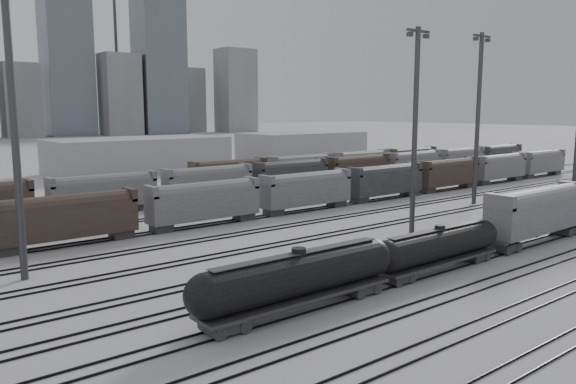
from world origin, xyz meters
TOP-DOWN VIEW (x-y plane):
  - ground at (0.00, 0.00)m, footprint 900.00×900.00m
  - tracks at (0.00, 17.50)m, footprint 220.00×71.50m
  - tank_car_a at (-19.11, 1.00)m, footprint 18.47×3.08m
  - tank_car_b at (-2.46, 1.00)m, footprint 16.59×2.76m
  - hopper_car_a at (15.20, 1.00)m, footprint 16.62×3.30m
  - light_mast_b at (-32.87, 21.87)m, footprint 4.02×0.64m
  - light_mast_c at (8.37, 12.91)m, footprint 3.84×0.61m
  - light_mast_d at (32.53, 20.30)m, footprint 4.18×0.67m
  - bg_string_near at (8.00, 32.00)m, footprint 151.00×3.00m
  - bg_string_mid at (18.00, 48.00)m, footprint 151.00×3.00m
  - bg_string_far at (35.50, 56.00)m, footprint 66.00×3.00m
  - warehouse_mid at (10.00, 95.00)m, footprint 40.00×18.00m
  - warehouse_right at (60.00, 95.00)m, footprint 35.00×18.00m
  - crane_right at (91.26, 305.00)m, footprint 42.00×1.80m

SIDE VIEW (x-z plane):
  - ground at x=0.00m, z-range 0.00..0.00m
  - tracks at x=0.00m, z-range 0.00..0.16m
  - tank_car_b at x=-2.46m, z-range 0.32..4.42m
  - tank_car_a at x=-19.11m, z-range 0.36..4.92m
  - bg_string_far at x=35.50m, z-range 0.00..5.60m
  - bg_string_near at x=8.00m, z-range 0.00..5.60m
  - bg_string_mid at x=18.00m, z-range 0.00..5.60m
  - hopper_car_a at x=15.20m, z-range 0.70..6.64m
  - warehouse_mid at x=10.00m, z-range 0.00..8.00m
  - warehouse_right at x=60.00m, z-range 0.00..8.00m
  - light_mast_c at x=8.37m, z-range 0.73..24.75m
  - light_mast_b at x=-32.87m, z-range 0.77..25.88m
  - light_mast_d at x=32.53m, z-range 0.80..26.89m
  - crane_right at x=91.26m, z-range 7.39..107.39m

